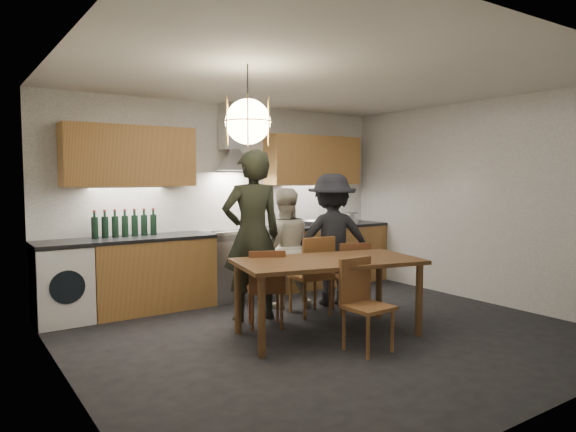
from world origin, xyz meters
TOP-DOWN VIEW (x-y plane):
  - ground at (0.00, 0.00)m, footprint 5.00×5.00m
  - room_shell at (0.00, 0.00)m, footprint 5.02×4.52m
  - counter_run at (0.02, 1.95)m, footprint 5.00×0.62m
  - range_stove at (0.00, 1.94)m, footprint 0.90×0.60m
  - wall_fixtures at (0.00, 2.07)m, footprint 4.30×0.54m
  - pendant_lamp at (-1.00, -0.10)m, footprint 0.43×0.43m
  - dining_table at (-0.05, -0.05)m, footprint 2.00×1.30m
  - chair_back_left at (-0.45, 0.49)m, footprint 0.51×0.51m
  - chair_back_mid at (0.27, 0.60)m, footprint 0.46×0.46m
  - chair_back_right at (0.73, 0.45)m, footprint 0.49×0.49m
  - chair_front at (-0.05, -0.57)m, footprint 0.40×0.40m
  - person_left at (-0.39, 0.87)m, footprint 0.77×0.57m
  - person_mid at (0.23, 1.17)m, footprint 0.88×0.80m
  - person_right at (0.79, 0.92)m, footprint 1.23×1.00m
  - mixing_bowl at (1.25, 1.92)m, footprint 0.38×0.38m
  - stock_pot at (1.96, 1.90)m, footprint 0.23×0.23m
  - wine_bottles at (-1.46, 2.04)m, footprint 0.77×0.08m

SIDE VIEW (x-z plane):
  - ground at x=0.00m, z-range 0.00..0.00m
  - range_stove at x=0.00m, z-range -0.02..0.90m
  - counter_run at x=0.02m, z-range 0.00..0.90m
  - chair_back_left at x=-0.45m, z-range 0.06..0.91m
  - chair_back_right at x=0.73m, z-range 0.06..0.91m
  - chair_front at x=-0.05m, z-range 0.06..0.92m
  - chair_back_mid at x=0.27m, z-range 0.07..1.00m
  - dining_table at x=-0.05m, z-range 0.30..1.08m
  - person_mid at x=0.23m, z-range 0.00..1.48m
  - person_right at x=0.79m, z-range 0.00..1.65m
  - mixing_bowl at x=1.25m, z-range 0.90..0.98m
  - person_left at x=-0.39m, z-range 0.00..1.91m
  - stock_pot at x=1.96m, z-range 0.90..1.06m
  - wine_bottles at x=-1.46m, z-range 0.90..1.23m
  - room_shell at x=0.00m, z-range 0.40..3.01m
  - wall_fixtures at x=0.00m, z-range 1.32..2.42m
  - pendant_lamp at x=-1.00m, z-range 1.75..2.45m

